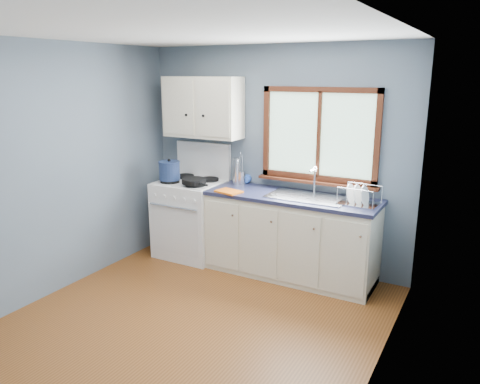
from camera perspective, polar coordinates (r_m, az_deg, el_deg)
The scene contains 18 objects.
floor at distance 4.34m, azimuth -6.61°, elevation -16.28°, with size 3.20×3.60×0.02m, color brown.
ceiling at distance 3.75m, azimuth -7.78°, elevation 19.07°, with size 3.20×3.60×0.02m, color white.
wall_back at distance 5.39m, azimuth 4.24°, elevation 4.23°, with size 3.20×0.02×2.50m, color slate.
wall_left at distance 4.96m, azimuth -22.41°, elevation 2.29°, with size 0.02×3.60×2.50m, color slate.
wall_right at distance 3.21m, azimuth 16.85°, elevation -3.38°, with size 0.02×3.60×2.50m, color slate.
gas_range at distance 5.74m, azimuth -5.98°, elevation -2.94°, with size 0.76×0.69×1.36m.
base_cabinets at distance 5.19m, azimuth 6.16°, elevation -5.85°, with size 1.85×0.60×0.88m.
countertop at distance 5.04m, azimuth 6.30°, elevation -0.61°, with size 1.89×0.64×0.04m, color #191C34.
sink at distance 4.99m, azimuth 8.20°, elevation -1.32°, with size 0.84×0.46×0.44m.
window at distance 5.12m, azimuth 9.57°, elevation 6.09°, with size 1.36×0.10×1.03m.
upper_cabinets at distance 5.57m, azimuth -4.57°, elevation 10.26°, with size 0.95×0.35×0.70m.
skillet at distance 5.39m, azimuth -5.63°, elevation 1.35°, with size 0.45×0.37×0.06m.
stockpot at distance 5.59m, azimuth -8.60°, elevation 2.62°, with size 0.30×0.30×0.25m.
utensil_crock at distance 5.50m, azimuth 0.07°, elevation 1.80°, with size 0.16×0.16×0.38m.
thermos at distance 5.45m, azimuth -0.47°, elevation 2.53°, with size 0.07×0.07×0.31m, color silver.
soap_bottle at distance 5.47m, azimuth 0.65°, elevation 2.33°, with size 0.10×0.10×0.27m, color blue.
dish_towel at distance 5.12m, azimuth -1.38°, elevation 0.06°, with size 0.27×0.20×0.02m, color orange.
dish_rack at distance 4.80m, azimuth 14.24°, elevation -0.85°, with size 0.40×0.32×0.20m.
Camera 1 is at (2.21, -3.01, 2.19)m, focal length 35.00 mm.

